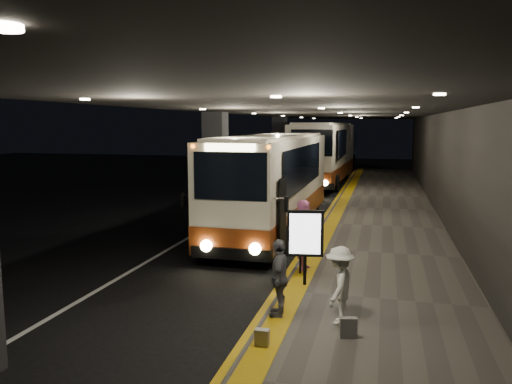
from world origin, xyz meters
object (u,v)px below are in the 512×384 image
at_px(coach_second, 325,156).
at_px(bag_polka, 348,328).
at_px(coach_third, 341,149).
at_px(info_sign, 305,235).
at_px(passenger_waiting_white, 340,285).
at_px(stanchion_post, 300,252).
at_px(bag_plain, 262,338).
at_px(coach_main, 274,187).
at_px(passenger_waiting_grey, 279,278).
at_px(passenger_boarding, 305,235).

bearing_deg(coach_second, bag_polka, -80.38).
xyz_separation_m(coach_third, info_sign, (2.23, -35.92, -0.29)).
bearing_deg(passenger_waiting_white, bag_polka, 28.54).
distance_m(coach_second, stanchion_post, 21.11).
bearing_deg(bag_plain, passenger_waiting_white, 48.68).
bearing_deg(bag_plain, coach_second, 94.29).
bearing_deg(coach_third, coach_main, -92.88).
bearing_deg(bag_polka, passenger_waiting_grey, 153.36).
xyz_separation_m(coach_second, passenger_waiting_grey, (1.90, -23.87, -0.95)).
relative_size(passenger_boarding, bag_plain, 6.03).
distance_m(passenger_boarding, bag_plain, 4.79).
bearing_deg(bag_plain, passenger_boarding, 90.00).
height_order(passenger_boarding, bag_plain, passenger_boarding).
distance_m(passenger_waiting_grey, bag_polka, 1.69).
bearing_deg(coach_second, bag_plain, -83.77).
bearing_deg(coach_main, info_sign, -70.96).
relative_size(passenger_waiting_grey, stanchion_post, 1.36).
bearing_deg(coach_second, coach_main, -88.30).
bearing_deg(coach_third, coach_second, -92.49).
bearing_deg(coach_main, passenger_waiting_white, -69.23).
relative_size(bag_polka, stanchion_post, 0.32).
relative_size(coach_second, info_sign, 6.96).
xyz_separation_m(passenger_boarding, bag_plain, (0.00, -4.73, -0.77)).
height_order(coach_main, passenger_waiting_white, coach_main).
relative_size(coach_third, info_sign, 6.13).
height_order(passenger_waiting_grey, stanchion_post, passenger_waiting_grey).
height_order(coach_main, stanchion_post, coach_main).
bearing_deg(bag_polka, passenger_waiting_white, 109.76).
bearing_deg(passenger_boarding, bag_polka, -161.40).
height_order(bag_plain, info_sign, info_sign).
height_order(coach_main, bag_polka, coach_main).
xyz_separation_m(coach_main, passenger_waiting_grey, (1.96, -8.51, -0.72)).
xyz_separation_m(coach_second, stanchion_post, (1.85, -21.00, -1.16)).
relative_size(coach_third, passenger_waiting_white, 7.38).
distance_m(coach_main, info_sign, 6.86).
height_order(passenger_waiting_white, info_sign, info_sign).
bearing_deg(coach_third, bag_polka, -87.92).
bearing_deg(stanchion_post, passenger_waiting_white, -67.30).
distance_m(bag_polka, stanchion_post, 3.89).
height_order(passenger_waiting_grey, info_sign, info_sign).
distance_m(passenger_waiting_grey, info_sign, 2.07).
bearing_deg(stanchion_post, passenger_waiting_grey, -89.00).
distance_m(coach_third, passenger_waiting_grey, 38.00).
distance_m(coach_third, passenger_waiting_white, 38.17).
relative_size(coach_main, passenger_waiting_grey, 7.12).
distance_m(passenger_boarding, info_sign, 1.32).
bearing_deg(passenger_waiting_white, coach_third, -166.39).
relative_size(coach_main, bag_plain, 36.37).
xyz_separation_m(coach_second, bag_plain, (1.90, -25.32, -1.58)).
height_order(coach_main, passenger_boarding, coach_main).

